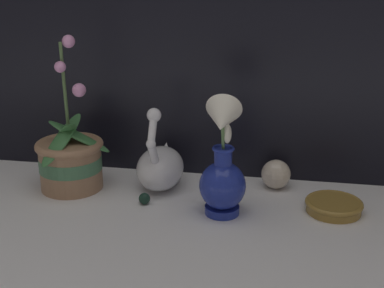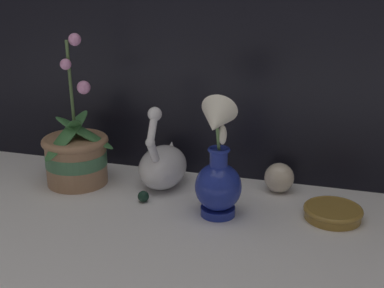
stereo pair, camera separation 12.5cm
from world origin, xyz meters
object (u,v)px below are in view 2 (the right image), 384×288
(swan_figurine, at_px, (163,164))
(glass_sphere, at_px, (279,178))
(orchid_potted_plant, at_px, (76,154))
(blue_vase, at_px, (218,172))
(amber_dish, at_px, (333,212))

(swan_figurine, xyz_separation_m, glass_sphere, (0.29, 0.05, -0.02))
(orchid_potted_plant, distance_m, glass_sphere, 0.51)
(orchid_potted_plant, xyz_separation_m, glass_sphere, (0.50, 0.09, -0.04))
(orchid_potted_plant, relative_size, swan_figurine, 1.72)
(blue_vase, height_order, amber_dish, blue_vase)
(orchid_potted_plant, distance_m, amber_dish, 0.64)
(swan_figurine, bearing_deg, amber_dish, -8.91)
(orchid_potted_plant, height_order, glass_sphere, orchid_potted_plant)
(glass_sphere, relative_size, amber_dish, 0.56)
(glass_sphere, bearing_deg, blue_vase, -123.60)
(orchid_potted_plant, xyz_separation_m, blue_vase, (0.39, -0.08, 0.03))
(swan_figurine, relative_size, glass_sphere, 3.00)
(swan_figurine, height_order, amber_dish, swan_figurine)
(glass_sphere, bearing_deg, swan_figurine, -170.58)
(swan_figurine, distance_m, amber_dish, 0.43)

